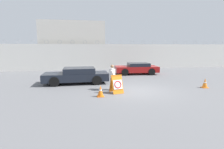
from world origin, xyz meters
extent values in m
plane|color=slate|center=(0.00, 0.00, 0.00)|extent=(90.00, 90.00, 0.00)
cube|color=silver|center=(0.00, 11.15, 1.55)|extent=(36.00, 0.30, 3.10)
torus|color=gray|center=(-11.73, 11.15, 3.32)|extent=(0.47, 0.03, 0.47)
torus|color=gray|center=(-10.27, 11.15, 3.32)|extent=(0.47, 0.03, 0.47)
torus|color=gray|center=(-8.80, 11.15, 3.32)|extent=(0.47, 0.03, 0.47)
torus|color=gray|center=(-7.33, 11.15, 3.32)|extent=(0.47, 0.03, 0.47)
torus|color=gray|center=(-5.87, 11.15, 3.32)|extent=(0.47, 0.03, 0.47)
torus|color=gray|center=(-4.40, 11.15, 3.32)|extent=(0.47, 0.03, 0.47)
torus|color=gray|center=(-2.93, 11.15, 3.32)|extent=(0.47, 0.03, 0.47)
torus|color=gray|center=(-1.47, 11.15, 3.32)|extent=(0.47, 0.03, 0.47)
torus|color=gray|center=(0.00, 11.15, 3.32)|extent=(0.47, 0.03, 0.47)
torus|color=gray|center=(1.47, 11.15, 3.32)|extent=(0.47, 0.03, 0.47)
torus|color=gray|center=(2.93, 11.15, 3.32)|extent=(0.47, 0.03, 0.47)
torus|color=gray|center=(4.40, 11.15, 3.32)|extent=(0.47, 0.03, 0.47)
torus|color=gray|center=(5.87, 11.15, 3.32)|extent=(0.47, 0.03, 0.47)
torus|color=gray|center=(7.33, 11.15, 3.32)|extent=(0.47, 0.03, 0.47)
torus|color=gray|center=(8.80, 11.15, 3.32)|extent=(0.47, 0.03, 0.47)
torus|color=gray|center=(10.27, 11.15, 3.32)|extent=(0.47, 0.03, 0.47)
torus|color=gray|center=(11.73, 11.15, 3.32)|extent=(0.47, 0.03, 0.47)
torus|color=gray|center=(13.20, 11.15, 3.32)|extent=(0.47, 0.03, 0.47)
torus|color=gray|center=(14.67, 11.15, 3.32)|extent=(0.47, 0.03, 0.47)
torus|color=gray|center=(16.13, 11.15, 3.32)|extent=(0.47, 0.03, 0.47)
cube|color=beige|center=(-4.44, 15.48, 2.99)|extent=(8.16, 6.86, 5.99)
cube|color=orange|center=(-1.36, -0.37, 0.52)|extent=(0.73, 0.51, 1.05)
cube|color=orange|center=(-1.43, -0.03, 0.52)|extent=(0.73, 0.51, 1.05)
cube|color=orange|center=(-1.40, -0.20, 1.06)|extent=(0.71, 0.21, 0.05)
cube|color=white|center=(-1.35, -0.41, 0.54)|extent=(0.59, 0.31, 0.54)
torus|color=red|center=(-1.35, -0.42, 0.54)|extent=(0.48, 0.28, 0.44)
cylinder|color=#514C42|center=(-1.56, 0.58, 0.39)|extent=(0.15, 0.15, 0.78)
cylinder|color=#514C42|center=(-1.50, 0.41, 0.39)|extent=(0.15, 0.15, 0.78)
cube|color=silver|center=(-1.53, 0.49, 1.08)|extent=(0.35, 0.46, 0.60)
sphere|color=#936B4C|center=(-1.53, 0.49, 1.53)|extent=(0.21, 0.21, 0.21)
cylinder|color=silver|center=(-1.62, 0.73, 1.10)|extent=(0.09, 0.09, 0.57)
cylinder|color=silver|center=(-1.54, 0.22, 1.07)|extent=(0.33, 0.20, 0.56)
cube|color=orange|center=(-2.45, -0.90, 0.01)|extent=(0.39, 0.39, 0.03)
cone|color=orange|center=(-2.45, -0.90, 0.34)|extent=(0.33, 0.33, 0.61)
cylinder|color=white|center=(-2.45, -0.90, 0.37)|extent=(0.16, 0.16, 0.09)
cube|color=orange|center=(4.80, 0.00, 0.01)|extent=(0.40, 0.40, 0.03)
cone|color=orange|center=(4.80, 0.00, 0.34)|extent=(0.34, 0.34, 0.62)
cylinder|color=white|center=(4.80, 0.00, 0.37)|extent=(0.17, 0.17, 0.09)
cylinder|color=black|center=(-5.34, 2.13, 0.35)|extent=(0.70, 0.20, 0.70)
cylinder|color=black|center=(-5.35, 3.95, 0.35)|extent=(0.70, 0.20, 0.70)
cylinder|color=black|center=(-2.37, 2.15, 0.35)|extent=(0.70, 0.20, 0.70)
cylinder|color=black|center=(-2.38, 3.97, 0.35)|extent=(0.70, 0.20, 0.70)
cube|color=black|center=(-3.86, 3.05, 0.53)|extent=(4.81, 1.97, 0.57)
cube|color=black|center=(-3.62, 3.05, 1.00)|extent=(2.31, 1.76, 0.38)
cylinder|color=black|center=(0.70, 5.87, 0.34)|extent=(0.70, 0.25, 0.68)
cylinder|color=black|center=(0.82, 7.62, 0.34)|extent=(0.70, 0.25, 0.68)
cylinder|color=black|center=(3.35, 5.69, 0.34)|extent=(0.70, 0.25, 0.68)
cylinder|color=black|center=(3.47, 7.44, 0.34)|extent=(0.70, 0.25, 0.68)
cube|color=maroon|center=(2.08, 6.66, 0.53)|extent=(4.40, 2.15, 0.58)
cube|color=black|center=(2.30, 6.64, 0.98)|extent=(2.17, 1.82, 0.34)
camera|label=1|loc=(-3.48, -10.33, 2.74)|focal=28.00mm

